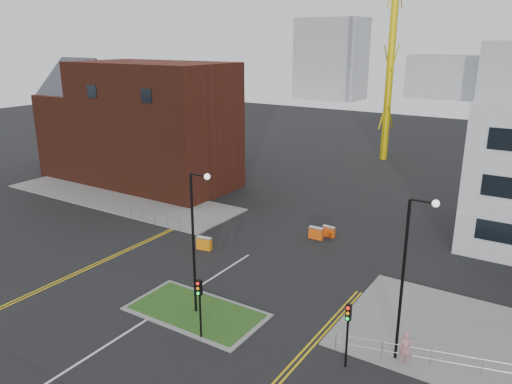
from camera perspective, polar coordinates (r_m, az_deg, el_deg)
ground at (r=29.07m, az=-20.70°, el=-18.48°), size 200.00×200.00×0.00m
pavement_left at (r=55.78m, az=-15.35°, el=-0.56°), size 28.00×8.00×0.12m
island_kerb at (r=32.31m, az=-6.86°, el=-13.44°), size 8.60×4.60×0.08m
grass_island at (r=32.30m, az=-6.86°, el=-13.41°), size 8.00×4.00×0.12m
brick_building at (r=60.35m, az=-13.58°, el=7.52°), size 24.20×10.07×14.24m
streetlamp_island at (r=29.82m, az=-6.90°, el=-4.64°), size 1.46×0.36×9.18m
streetlamp_right_near at (r=26.36m, az=16.98°, el=-8.31°), size 1.46×0.36×9.18m
traffic_light_island at (r=28.60m, az=-6.48°, el=-11.93°), size 0.28×0.33×3.65m
traffic_light_right at (r=26.58m, az=10.44°, el=-14.56°), size 0.28×0.33×3.65m
railing_left at (r=46.74m, az=-11.53°, el=-2.83°), size 6.05×0.05×1.10m
centre_line at (r=30.04m, az=-17.55°, el=-16.87°), size 0.15×30.00×0.01m
yellow_left_a at (r=40.64m, az=-17.25°, el=-7.51°), size 0.12×24.00×0.01m
yellow_left_b at (r=40.43m, az=-16.97°, el=-7.62°), size 0.12×24.00×0.01m
yellow_right_a at (r=27.39m, az=3.31°, el=-19.69°), size 0.12×20.00×0.01m
yellow_right_b at (r=27.27m, az=3.90°, el=-19.88°), size 0.12×20.00×0.01m
skyline_a at (r=146.25m, az=8.58°, el=14.80°), size 18.00×12.00×22.00m
skyline_d at (r=156.14m, az=22.66°, el=12.00°), size 30.00×12.00×12.00m
pedestrian at (r=28.31m, az=16.75°, el=-16.79°), size 0.79×0.64×1.89m
barrier_left at (r=40.83m, az=-5.96°, el=-5.80°), size 1.31×0.62×1.06m
barrier_mid at (r=43.03m, az=6.87°, el=-4.62°), size 1.24×0.44×1.04m
barrier_right at (r=43.67m, az=8.30°, el=-4.43°), size 1.14×0.49×0.93m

